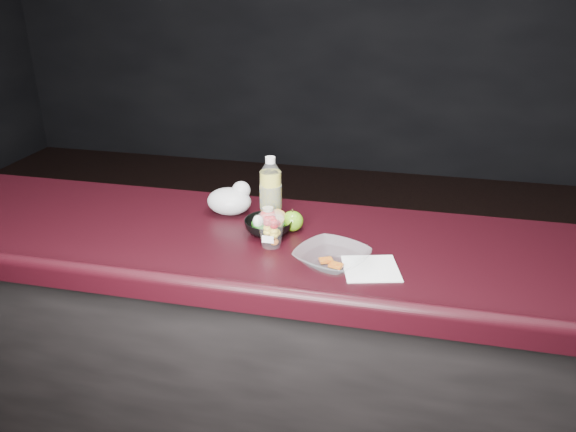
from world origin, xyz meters
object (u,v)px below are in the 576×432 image
object	(u,v)px
lemonade_bottle	(271,194)
green_apple	(292,221)
snack_bowl	(268,225)
fruit_cup	(271,228)
takeout_bowl	(332,258)

from	to	relation	value
lemonade_bottle	green_apple	bearing A→B (deg)	-36.42
snack_bowl	lemonade_bottle	bearing A→B (deg)	99.44
snack_bowl	fruit_cup	bearing A→B (deg)	-68.90
snack_bowl	takeout_bowl	world-z (taller)	snack_bowl
lemonade_bottle	takeout_bowl	size ratio (longest dim) A/B	0.84
fruit_cup	snack_bowl	xyz separation A→B (m)	(-0.03, 0.09, -0.03)
lemonade_bottle	green_apple	world-z (taller)	lemonade_bottle
fruit_cup	green_apple	size ratio (longest dim) A/B	1.59
fruit_cup	snack_bowl	distance (m)	0.10
green_apple	snack_bowl	bearing A→B (deg)	-151.61
fruit_cup	green_apple	distance (m)	0.14
lemonade_bottle	fruit_cup	distance (m)	0.20
fruit_cup	takeout_bowl	size ratio (longest dim) A/B	0.45
fruit_cup	green_apple	world-z (taller)	fruit_cup
lemonade_bottle	fruit_cup	bearing A→B (deg)	-75.21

